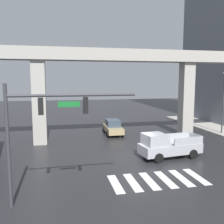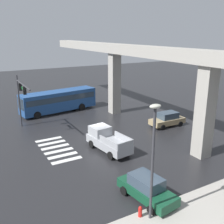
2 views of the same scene
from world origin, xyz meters
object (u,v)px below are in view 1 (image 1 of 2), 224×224
(pickup_truck, at_px, (167,146))
(traffic_signal_mast, at_px, (43,120))
(sedan_tan, at_px, (113,127))
(street_lamp_mid_block, at_px, (224,96))

(pickup_truck, bearing_deg, traffic_signal_mast, -148.34)
(sedan_tan, distance_m, traffic_signal_mast, 17.20)
(pickup_truck, relative_size, traffic_signal_mast, 0.82)
(pickup_truck, height_order, street_lamp_mid_block, street_lamp_mid_block)
(pickup_truck, xyz_separation_m, traffic_signal_mast, (-9.34, -5.76, 3.39))
(street_lamp_mid_block, bearing_deg, pickup_truck, -145.93)
(traffic_signal_mast, bearing_deg, pickup_truck, 31.66)
(pickup_truck, distance_m, street_lamp_mid_block, 12.69)
(street_lamp_mid_block, bearing_deg, sedan_tan, 167.52)
(sedan_tan, relative_size, street_lamp_mid_block, 0.60)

